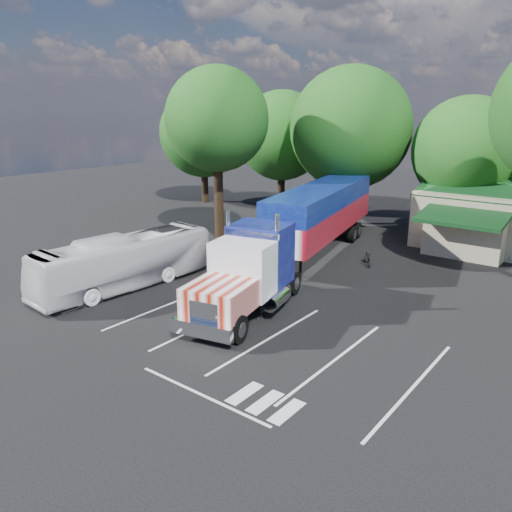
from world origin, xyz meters
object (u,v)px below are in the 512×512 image
Objects in this scene: silver_sedan at (492,245)px; bicycle at (369,257)px; semi_truck at (307,223)px; woman at (264,302)px; tour_bus at (125,262)px.

bicycle is at bearing 170.75° from silver_sedan.
silver_sedan is (8.68, 10.01, -2.08)m from semi_truck.
semi_truck reaches higher than bicycle.
semi_truck reaches higher than woman.
woman reaches higher than silver_sedan.
woman reaches higher than bicycle.
silver_sedan is at bearing 57.70° from tour_bus.
silver_sedan reaches higher than bicycle.
silver_sedan is (5.56, 7.47, 0.15)m from bicycle.
semi_truck reaches higher than silver_sedan.
silver_sedan is at bearing 36.47° from semi_truck.
semi_truck is 9.01m from woman.
semi_truck is 13.41m from silver_sedan.
semi_truck is 11.22m from tour_bus.
silver_sedan is (14.36, 19.61, -0.81)m from tour_bus.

